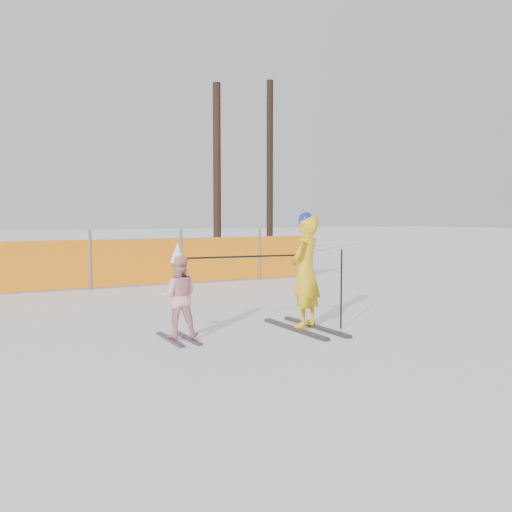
# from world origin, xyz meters

# --- Properties ---
(ground) EXTENTS (120.00, 120.00, 0.00)m
(ground) POSITION_xyz_m (0.00, 0.00, 0.00)
(ground) COLOR white
(ground) RESTS_ON ground
(adult) EXTENTS (0.66, 1.53, 1.59)m
(adult) POSITION_xyz_m (0.60, 0.20, 0.79)
(adult) COLOR black
(adult) RESTS_ON ground
(child) EXTENTS (0.59, 0.88, 1.21)m
(child) POSITION_xyz_m (-1.16, 0.37, 0.55)
(child) COLOR black
(child) RESTS_ON ground
(ski_poles) EXTENTS (2.09, 0.38, 1.09)m
(ski_poles) POSITION_xyz_m (0.27, 0.16, 0.82)
(ski_poles) COLOR black
(ski_poles) RESTS_ON ground
(tree_trunks) EXTENTS (11.92, 2.06, 6.18)m
(tree_trunks) POSITION_xyz_m (2.60, 10.61, 2.89)
(tree_trunks) COLOR black
(tree_trunks) RESTS_ON ground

